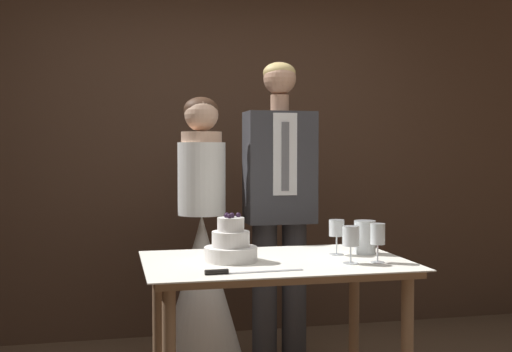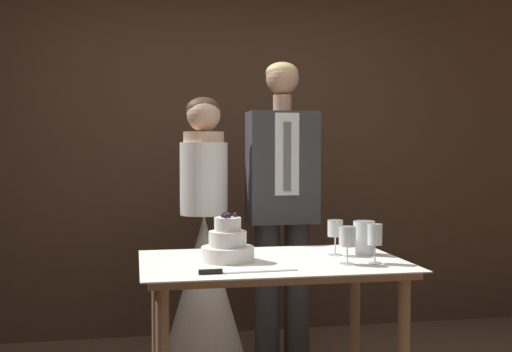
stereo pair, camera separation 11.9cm
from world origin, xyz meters
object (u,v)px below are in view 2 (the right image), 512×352
Objects in this scene: cake_knife at (229,272)px; wine_glass_near at (375,237)px; bride at (204,273)px; tiered_cake at (228,245)px; cake_table at (272,282)px; wine_glass_middle at (347,238)px; hurricane_candle at (364,238)px; groom at (282,200)px; wine_glass_far at (335,230)px.

wine_glass_near reaches higher than cake_knife.
bride is (0.01, 1.09, -0.22)m from cake_knife.
tiered_cake reaches higher than cake_knife.
wine_glass_near is at bearing -21.34° from cake_table.
wine_glass_near reaches higher than wine_glass_middle.
hurricane_candle is 0.10× the size of bride.
wine_glass_middle is at bearing -60.57° from bride.
wine_glass_middle is 0.09× the size of groom.
groom is at bearing 63.67° from cake_knife.
cake_table is 0.90m from groom.
tiered_cake is (-0.21, 0.01, 0.18)m from cake_table.
cake_knife is 1.11m from bride.
tiered_cake is 1.44× the size of wine_glass_middle.
cake_knife is (-0.04, -0.30, -0.07)m from tiered_cake.
wine_glass_near is at bearing -77.88° from groom.
bride is at bearing 179.93° from groom.
tiered_cake is at bearing 160.58° from wine_glass_middle.
tiered_cake is 0.70m from hurricane_candle.
tiered_cake is 0.92m from groom.
tiered_cake is at bearing 164.11° from wine_glass_near.
wine_glass_middle is at bearing 179.19° from wine_glass_near.
wine_glass_near reaches higher than wine_glass_far.
hurricane_candle is at bearing 80.76° from wine_glass_near.
wine_glass_middle is at bearing 8.95° from cake_knife.
cake_table is at bearing -170.80° from hurricane_candle.
cake_knife is 2.49× the size of wine_glass_middle.
hurricane_candle is (0.04, 0.25, -0.04)m from wine_glass_near.
cake_table is 7.06× the size of wine_glass_far.
wine_glass_far is at bearing -51.82° from bride.
groom is at bearing 60.64° from tiered_cake.
cake_table is at bearing -167.28° from wine_glass_far.
bride is (-0.24, 0.80, -0.10)m from cake_table.
wine_glass_middle is at bearing -28.72° from cake_table.
tiered_cake is 0.15× the size of bride.
cake_table is 7.14× the size of wine_glass_middle.
wine_glass_middle reaches higher than hurricane_candle.
cake_table is 0.84m from bride.
cake_knife is 0.71m from wine_glass_near.
cake_knife is 0.26× the size of bride.
wine_glass_middle is 1.04× the size of hurricane_candle.
bride is at bearing 87.04° from cake_knife.
wine_glass_far is at bearing 29.40° from cake_knife.
wine_glass_far is at bearing 12.72° from cake_table.
wine_glass_near is 1.24m from bride.
cake_table is 0.39m from cake_knife.
tiered_cake reaches higher than wine_glass_far.
hurricane_candle is (0.73, 0.36, 0.07)m from cake_knife.
wine_glass_far is 0.11× the size of bride.
groom is (-0.21, 0.98, 0.09)m from wine_glass_near.
wine_glass_near is (0.65, -0.19, 0.05)m from tiered_cake.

